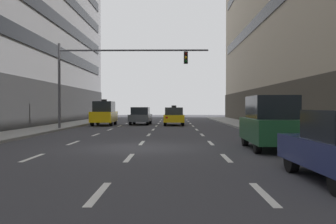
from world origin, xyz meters
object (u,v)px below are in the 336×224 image
object	(u,v)px
car_parked_1	(271,123)
pedestrian_0	(287,116)
taxi_driving_2	(104,113)
car_driving_1	(141,116)
taxi_driving_0	(174,116)
traffic_signal_0	(108,68)

from	to	relation	value
car_parked_1	pedestrian_0	size ratio (longest dim) A/B	2.71
car_parked_1	taxi_driving_2	bearing A→B (deg)	117.69
car_driving_1	taxi_driving_2	distance (m)	3.45
taxi_driving_0	taxi_driving_2	xyz separation A→B (m)	(-6.09, -0.39, 0.27)
car_driving_1	pedestrian_0	bearing A→B (deg)	-48.96
taxi_driving_2	traffic_signal_0	world-z (taller)	traffic_signal_0
taxi_driving_2	traffic_signal_0	distance (m)	7.39
traffic_signal_0	pedestrian_0	distance (m)	12.46
taxi_driving_0	car_parked_1	xyz separation A→B (m)	(3.66, -18.96, 0.24)
taxi_driving_0	car_parked_1	size ratio (longest dim) A/B	0.98
taxi_driving_0	taxi_driving_2	bearing A→B (deg)	-176.37
taxi_driving_0	car_driving_1	xyz separation A→B (m)	(-3.04, 1.20, 0.01)
pedestrian_0	taxi_driving_2	bearing A→B (deg)	142.90
car_parked_1	pedestrian_0	xyz separation A→B (m)	(3.22, 8.76, 0.03)
traffic_signal_0	pedestrian_0	xyz separation A→B (m)	(11.54, -3.36, -3.30)
traffic_signal_0	taxi_driving_0	bearing A→B (deg)	55.75
car_driving_1	pedestrian_0	distance (m)	15.11
car_driving_1	taxi_driving_2	size ratio (longest dim) A/B	0.98
car_parked_1	pedestrian_0	bearing A→B (deg)	69.80
taxi_driving_0	taxi_driving_2	world-z (taller)	taxi_driving_2
taxi_driving_0	traffic_signal_0	size ratio (longest dim) A/B	0.40
taxi_driving_2	traffic_signal_0	xyz separation A→B (m)	(1.43, -6.45, 3.30)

